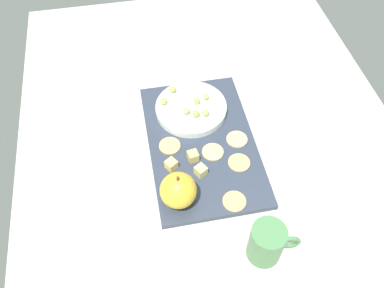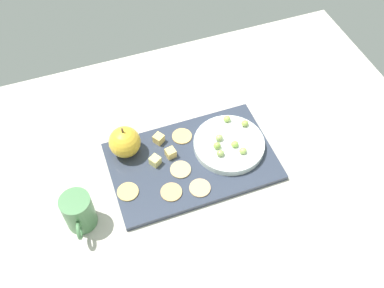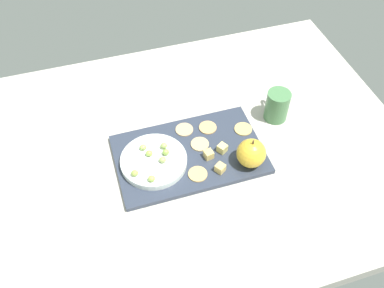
# 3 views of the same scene
# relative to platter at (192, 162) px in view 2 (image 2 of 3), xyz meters

# --- Properties ---
(table) EXTENTS (1.24, 0.92, 0.04)m
(table) POSITION_rel_platter_xyz_m (0.00, -0.03, -0.03)
(table) COLOR #BAB4A9
(table) RESTS_ON ground
(platter) EXTENTS (0.40, 0.25, 0.01)m
(platter) POSITION_rel_platter_xyz_m (0.00, 0.00, 0.00)
(platter) COLOR #303848
(platter) RESTS_ON table
(serving_dish) EXTENTS (0.18, 0.18, 0.02)m
(serving_dish) POSITION_rel_platter_xyz_m (0.10, 0.01, 0.02)
(serving_dish) COLOR white
(serving_dish) RESTS_ON platter
(apple_whole) EXTENTS (0.08, 0.08, 0.08)m
(apple_whole) POSITION_rel_platter_xyz_m (-0.14, 0.08, 0.05)
(apple_whole) COLOR gold
(apple_whole) RESTS_ON platter
(apple_stem) EXTENTS (0.01, 0.01, 0.01)m
(apple_stem) POSITION_rel_platter_xyz_m (-0.14, 0.08, 0.09)
(apple_stem) COLOR brown
(apple_stem) RESTS_ON apple_whole
(cheese_cube_0) EXTENTS (0.03, 0.03, 0.02)m
(cheese_cube_0) POSITION_rel_platter_xyz_m (-0.09, 0.02, 0.02)
(cheese_cube_0) COLOR #E7D67A
(cheese_cube_0) RESTS_ON platter
(cheese_cube_1) EXTENTS (0.03, 0.03, 0.02)m
(cheese_cube_1) POSITION_rel_platter_xyz_m (-0.06, 0.08, 0.02)
(cheese_cube_1) COLOR #EFC86E
(cheese_cube_1) RESTS_ON platter
(cheese_cube_2) EXTENTS (0.03, 0.03, 0.02)m
(cheese_cube_2) POSITION_rel_platter_xyz_m (-0.04, 0.03, 0.02)
(cheese_cube_2) COLOR #E3C36C
(cheese_cube_2) RESTS_ON platter
(cracker_0) EXTENTS (0.05, 0.05, 0.00)m
(cracker_0) POSITION_rel_platter_xyz_m (-0.08, -0.07, 0.01)
(cracker_0) COLOR tan
(cracker_0) RESTS_ON platter
(cracker_1) EXTENTS (0.05, 0.05, 0.00)m
(cracker_1) POSITION_rel_platter_xyz_m (-0.00, 0.08, 0.01)
(cracker_1) COLOR tan
(cracker_1) RESTS_ON platter
(cracker_2) EXTENTS (0.05, 0.05, 0.00)m
(cracker_2) POSITION_rel_platter_xyz_m (-0.17, -0.03, 0.01)
(cracker_2) COLOR tan
(cracker_2) RESTS_ON platter
(cracker_3) EXTENTS (0.05, 0.05, 0.00)m
(cracker_3) POSITION_rel_platter_xyz_m (-0.04, -0.02, 0.01)
(cracker_3) COLOR tan
(cracker_3) RESTS_ON platter
(cracker_4) EXTENTS (0.05, 0.05, 0.00)m
(cracker_4) POSITION_rel_platter_xyz_m (-0.01, -0.08, 0.01)
(cracker_4) COLOR tan
(cracker_4) RESTS_ON platter
(grape_0) EXTENTS (0.02, 0.02, 0.02)m
(grape_0) POSITION_rel_platter_xyz_m (0.16, 0.04, 0.03)
(grape_0) COLOR #93AC4A
(grape_0) RESTS_ON serving_dish
(grape_1) EXTENTS (0.02, 0.02, 0.02)m
(grape_1) POSITION_rel_platter_xyz_m (0.11, -0.01, 0.03)
(grape_1) COLOR #96C34C
(grape_1) RESTS_ON serving_dish
(grape_2) EXTENTS (0.02, 0.02, 0.02)m
(grape_2) POSITION_rel_platter_xyz_m (0.07, 0.00, 0.03)
(grape_2) COLOR #8EB24C
(grape_2) RESTS_ON serving_dish
(grape_3) EXTENTS (0.02, 0.02, 0.02)m
(grape_3) POSITION_rel_platter_xyz_m (0.08, 0.02, 0.03)
(grape_3) COLOR #9CB061
(grape_3) RESTS_ON serving_dish
(grape_4) EXTENTS (0.02, 0.02, 0.01)m
(grape_4) POSITION_rel_platter_xyz_m (0.12, -0.03, 0.03)
(grape_4) COLOR #A0C15C
(grape_4) RESTS_ON serving_dish
(grape_5) EXTENTS (0.02, 0.02, 0.02)m
(grape_5) POSITION_rel_platter_xyz_m (0.12, 0.07, 0.03)
(grape_5) COLOR #9DC053
(grape_5) RESTS_ON serving_dish
(grape_6) EXTENTS (0.02, 0.02, 0.02)m
(grape_6) POSITION_rel_platter_xyz_m (0.06, -0.02, 0.03)
(grape_6) COLOR #91AB59
(grape_6) RESTS_ON serving_dish
(cup) EXTENTS (0.07, 0.10, 0.09)m
(cup) POSITION_rel_platter_xyz_m (-0.28, -0.07, 0.04)
(cup) COLOR #497C4B
(cup) RESTS_ON table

